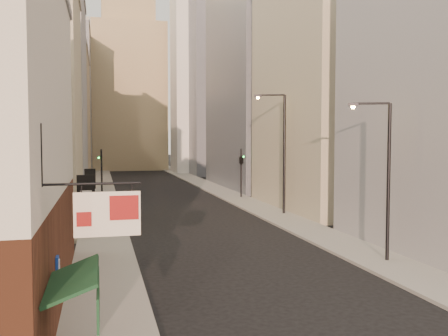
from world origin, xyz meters
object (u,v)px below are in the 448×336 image
white_tower (196,67)px  streetlamp_near (384,172)px  streetlamp_mid (281,146)px  traffic_light_right (241,159)px  clock_tower (128,80)px  traffic_light_left (101,165)px

white_tower → streetlamp_near: bearing=-93.0°
streetlamp_mid → traffic_light_right: size_ratio=1.89×
clock_tower → white_tower: clock_tower is taller
white_tower → traffic_light_left: (-16.52, -38.75, -15.12)m
streetlamp_near → traffic_light_right: bearing=110.3°
streetlamp_mid → traffic_light_left: 18.21m
clock_tower → white_tower: 17.83m
streetlamp_near → streetlamp_mid: streetlamp_mid is taller
clock_tower → white_tower: bearing=-51.8°
traffic_light_left → streetlamp_mid: bearing=155.3°
clock_tower → traffic_light_left: size_ratio=8.98×
streetlamp_mid → clock_tower: bearing=117.9°
white_tower → streetlamp_mid: size_ratio=4.39×
clock_tower → streetlamp_near: bearing=-84.6°
clock_tower → traffic_light_right: size_ratio=8.98×
clock_tower → streetlamp_near: 81.62m
white_tower → traffic_light_right: bearing=-94.2°
clock_tower → streetlamp_mid: 66.32m
white_tower → traffic_light_right: (-2.91, -39.39, -14.65)m
clock_tower → streetlamp_near: (7.54, -80.18, -13.22)m
clock_tower → traffic_light_left: bearing=-96.0°
traffic_light_left → white_tower: bearing=-96.6°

